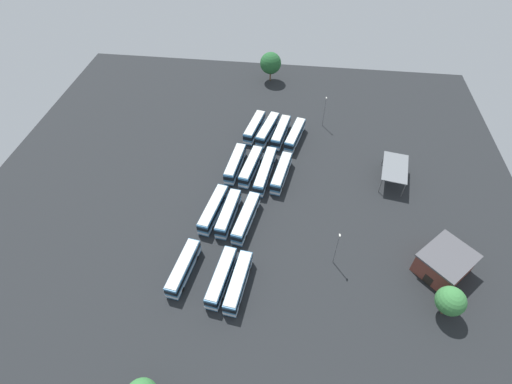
# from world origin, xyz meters

# --- Properties ---
(ground_plane) EXTENTS (127.11, 127.11, 0.00)m
(ground_plane) POSITION_xyz_m (0.00, 0.00, 0.00)
(ground_plane) COLOR black
(bus_row0_slot0) EXTENTS (12.57, 3.95, 3.63)m
(bus_row0_slot0) POSITION_xyz_m (-23.72, -1.41, 1.91)
(bus_row0_slot0) COLOR teal
(bus_row0_slot0) RESTS_ON ground_plane
(bus_row0_slot1) EXTENTS (12.49, 4.19, 3.63)m
(bus_row0_slot1) POSITION_xyz_m (-23.04, 1.93, 1.91)
(bus_row0_slot1) COLOR teal
(bus_row0_slot1) RESTS_ON ground_plane
(bus_row0_slot3) EXTENTS (12.12, 4.27, 3.63)m
(bus_row0_slot3) POSITION_xyz_m (-21.92, 9.57, 1.91)
(bus_row0_slot3) COLOR teal
(bus_row0_slot3) RESTS_ON ground_plane
(bus_row1_slot1) EXTENTS (13.10, 4.78, 3.63)m
(bus_row1_slot1) POSITION_xyz_m (-8.02, -0.67, 1.91)
(bus_row1_slot1) COLOR teal
(bus_row1_slot1) RESTS_ON ground_plane
(bus_row1_slot2) EXTENTS (12.27, 3.99, 3.63)m
(bus_row1_slot2) POSITION_xyz_m (-7.24, 3.33, 1.91)
(bus_row1_slot2) COLOR teal
(bus_row1_slot2) RESTS_ON ground_plane
(bus_row1_slot3) EXTENTS (12.93, 4.66, 3.63)m
(bus_row1_slot3) POSITION_xyz_m (-6.48, 6.79, 1.91)
(bus_row1_slot3) COLOR teal
(bus_row1_slot3) RESTS_ON ground_plane
(bus_row2_slot0) EXTENTS (12.56, 4.52, 3.63)m
(bus_row2_slot0) POSITION_xyz_m (6.91, -7.17, 1.91)
(bus_row2_slot0) COLOR teal
(bus_row2_slot0) RESTS_ON ground_plane
(bus_row2_slot1) EXTENTS (15.03, 4.38, 3.63)m
(bus_row2_slot1) POSITION_xyz_m (7.10, -3.23, 1.91)
(bus_row2_slot1) COLOR teal
(bus_row2_slot1) RESTS_ON ground_plane
(bus_row2_slot2) EXTENTS (12.66, 4.63, 3.63)m
(bus_row2_slot2) POSITION_xyz_m (8.29, 0.42, 1.91)
(bus_row2_slot2) COLOR teal
(bus_row2_slot2) RESTS_ON ground_plane
(bus_row2_slot3) EXTENTS (12.37, 3.87, 3.63)m
(bus_row2_slot3) POSITION_xyz_m (8.85, 4.39, 1.91)
(bus_row2_slot3) COLOR teal
(bus_row2_slot3) RESTS_ON ground_plane
(bus_row3_slot0) EXTENTS (12.27, 5.20, 3.63)m
(bus_row3_slot0) POSITION_xyz_m (21.97, -9.69, 1.91)
(bus_row3_slot0) COLOR teal
(bus_row3_slot0) RESTS_ON ground_plane
(bus_row3_slot1) EXTENTS (12.22, 4.59, 3.63)m
(bus_row3_slot1) POSITION_xyz_m (22.75, -5.83, 1.91)
(bus_row3_slot1) COLOR teal
(bus_row3_slot1) RESTS_ON ground_plane
(bus_row3_slot2) EXTENTS (12.89, 5.45, 3.63)m
(bus_row3_slot2) POSITION_xyz_m (23.55, -2.20, 1.91)
(bus_row3_slot2) COLOR teal
(bus_row3_slot2) RESTS_ON ground_plane
(bus_row3_slot3) EXTENTS (12.21, 4.83, 3.63)m
(bus_row3_slot3) POSITION_xyz_m (24.13, 1.50, 1.91)
(bus_row3_slot3) COLOR teal
(bus_row3_slot3) RESTS_ON ground_plane
(depot_building) EXTENTS (12.77, 12.77, 5.13)m
(depot_building) POSITION_xyz_m (-15.10, -40.39, 2.59)
(depot_building) COLOR brown
(depot_building) RESTS_ON ground_plane
(maintenance_shelter) EXTENTS (11.32, 7.49, 4.31)m
(maintenance_shelter) POSITION_xyz_m (9.65, -33.80, 4.10)
(maintenance_shelter) COLOR slate
(maintenance_shelter) RESTS_ON ground_plane
(lamp_post_near_entrance) EXTENTS (0.56, 0.28, 8.99)m
(lamp_post_near_entrance) POSITION_xyz_m (-15.77, -19.35, 4.92)
(lamp_post_near_entrance) COLOR slate
(lamp_post_near_entrance) RESTS_ON ground_plane
(lamp_post_far_corner) EXTENTS (0.56, 0.28, 9.12)m
(lamp_post_far_corner) POSITION_xyz_m (29.82, -17.14, 4.98)
(lamp_post_far_corner) COLOR slate
(lamp_post_far_corner) RESTS_ON ground_plane
(tree_north_edge) EXTENTS (6.70, 6.70, 9.41)m
(tree_north_edge) POSITION_xyz_m (52.43, -0.13, 6.05)
(tree_north_edge) COLOR brown
(tree_north_edge) RESTS_ON ground_plane
(tree_south_edge) EXTENTS (5.17, 5.17, 7.07)m
(tree_south_edge) POSITION_xyz_m (-24.32, -38.82, 4.47)
(tree_south_edge) COLOR brown
(tree_south_edge) RESTS_ON ground_plane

